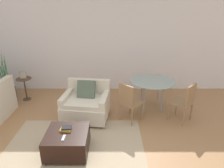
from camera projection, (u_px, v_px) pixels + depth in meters
wall_back at (97, 44)px, 5.78m from camera, size 12.00×0.06×2.75m
area_rug at (76, 142)px, 3.79m from camera, size 2.51×1.53×0.01m
armchair at (87, 104)px, 4.52m from camera, size 1.09×0.97×0.88m
ottoman at (68, 141)px, 3.46m from camera, size 0.71×0.70×0.40m
book_stack at (67, 129)px, 3.45m from camera, size 0.20×0.15×0.06m
tv_remote_primary at (64, 138)px, 3.25m from camera, size 0.05×0.15×0.01m
potted_plant at (7, 89)px, 5.50m from camera, size 0.44×0.44×1.38m
side_table at (25, 85)px, 5.37m from camera, size 0.40×0.40×0.62m
picture_frame at (23, 75)px, 5.27m from camera, size 0.18×0.07×0.19m
dining_table at (152, 84)px, 4.81m from camera, size 1.09×1.09×0.74m
dining_chair_near_left at (129, 100)px, 4.29m from camera, size 0.59×0.59×0.90m
dining_chair_near_right at (186, 100)px, 4.29m from camera, size 0.59×0.59×0.90m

